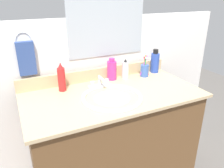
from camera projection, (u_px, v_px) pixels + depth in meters
The scene contains 14 objects.
vanity_cabinet at pixel (113, 147), 1.63m from camera, with size 1.12×0.54×0.82m, color brown.
countertop at pixel (114, 95), 1.46m from camera, with size 1.17×0.59×0.02m, color #D1B284.
backsplash at pixel (97, 74), 1.68m from camera, with size 1.17×0.02×0.09m, color #D1B284.
back_wall at pixel (95, 99), 1.82m from camera, with size 2.27×0.04×1.30m, color white.
mirror_panel at pixel (107, 17), 1.59m from camera, with size 0.60×0.01×0.56m, color #B2BCC6.
towel_ring at pixel (23, 40), 1.41m from camera, with size 0.10×0.10×0.01m, color silver.
hand_towel at pixel (26, 58), 1.44m from camera, with size 0.11×0.04×0.22m, color #334C8C.
sink_basin at pixel (112, 102), 1.41m from camera, with size 0.39×0.39×0.11m.
faucet at pixel (100, 83), 1.55m from camera, with size 0.16×0.10×0.08m.
bottle_lotion_white at pixel (125, 70), 1.69m from camera, with size 0.05×0.05×0.15m.
bottle_shampoo_blue at pixel (155, 62), 1.82m from camera, with size 0.07×0.07×0.19m.
bottle_soap_pink at pixel (112, 70), 1.67m from camera, with size 0.07×0.07×0.17m.
bottle_spray_red at pixel (62, 78), 1.47m from camera, with size 0.05×0.05×0.20m.
cup_blue_plastic at pixel (145, 69), 1.74m from camera, with size 0.08×0.07×0.19m.
Camera 1 is at (-0.58, -1.19, 1.46)m, focal length 35.53 mm.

